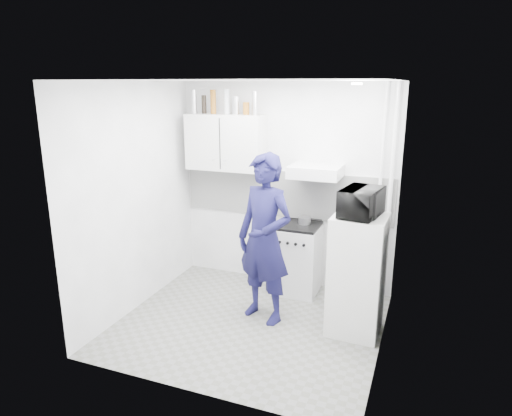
% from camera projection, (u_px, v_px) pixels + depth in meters
% --- Properties ---
extents(floor, '(2.80, 2.80, 0.00)m').
position_uv_depth(floor, '(249.00, 324.00, 5.05)').
color(floor, slate).
rests_on(floor, ground).
extents(ceiling, '(2.80, 2.80, 0.00)m').
position_uv_depth(ceiling, '(248.00, 80.00, 4.37)').
color(ceiling, white).
rests_on(ceiling, wall_back).
extents(wall_back, '(2.80, 0.00, 2.80)m').
position_uv_depth(wall_back, '(286.00, 186.00, 5.84)').
color(wall_back, white).
rests_on(wall_back, floor).
extents(wall_left, '(0.00, 2.60, 2.60)m').
position_uv_depth(wall_left, '(135.00, 199.00, 5.20)').
color(wall_left, white).
rests_on(wall_left, floor).
extents(wall_right, '(0.00, 2.60, 2.60)m').
position_uv_depth(wall_right, '(389.00, 225.00, 4.22)').
color(wall_right, white).
rests_on(wall_right, floor).
extents(person, '(0.79, 0.65, 1.88)m').
position_uv_depth(person, '(265.00, 239.00, 4.95)').
color(person, '#121138').
rests_on(person, floor).
extents(stove, '(0.54, 0.54, 0.86)m').
position_uv_depth(stove, '(297.00, 259.00, 5.75)').
color(stove, silver).
rests_on(stove, floor).
extents(fridge, '(0.55, 0.55, 1.28)m').
position_uv_depth(fridge, '(357.00, 275.00, 4.75)').
color(fridge, silver).
rests_on(fridge, floor).
extents(stove_top, '(0.52, 0.52, 0.03)m').
position_uv_depth(stove_top, '(298.00, 226.00, 5.64)').
color(stove_top, black).
rests_on(stove_top, stove).
extents(saucepan, '(0.15, 0.15, 0.09)m').
position_uv_depth(saucepan, '(305.00, 220.00, 5.65)').
color(saucepan, silver).
rests_on(saucepan, stove_top).
extents(microwave, '(0.56, 0.42, 0.28)m').
position_uv_depth(microwave, '(361.00, 202.00, 4.54)').
color(microwave, black).
rests_on(microwave, fridge).
extents(bottle_a, '(0.07, 0.07, 0.30)m').
position_uv_depth(bottle_a, '(194.00, 102.00, 5.82)').
color(bottle_a, silver).
rests_on(bottle_a, upper_cabinet).
extents(bottle_b, '(0.06, 0.06, 0.23)m').
position_uv_depth(bottle_b, '(204.00, 105.00, 5.78)').
color(bottle_b, black).
rests_on(bottle_b, upper_cabinet).
extents(bottle_c, '(0.07, 0.07, 0.30)m').
position_uv_depth(bottle_c, '(213.00, 102.00, 5.72)').
color(bottle_c, brown).
rests_on(bottle_c, upper_cabinet).
extents(bottle_d, '(0.07, 0.07, 0.31)m').
position_uv_depth(bottle_d, '(227.00, 102.00, 5.65)').
color(bottle_d, '#B2B7BC').
rests_on(bottle_d, upper_cabinet).
extents(canister_a, '(0.09, 0.09, 0.22)m').
position_uv_depth(canister_a, '(236.00, 105.00, 5.62)').
color(canister_a, silver).
rests_on(canister_a, upper_cabinet).
extents(canister_b, '(0.08, 0.08, 0.15)m').
position_uv_depth(canister_b, '(246.00, 108.00, 5.58)').
color(canister_b, brown).
rests_on(canister_b, upper_cabinet).
extents(bottle_e, '(0.07, 0.07, 0.28)m').
position_uv_depth(bottle_e, '(255.00, 103.00, 5.53)').
color(bottle_e, silver).
rests_on(bottle_e, upper_cabinet).
extents(upper_cabinet, '(1.00, 0.35, 0.70)m').
position_uv_depth(upper_cabinet, '(226.00, 142.00, 5.80)').
color(upper_cabinet, silver).
rests_on(upper_cabinet, wall_back).
extents(range_hood, '(0.60, 0.50, 0.14)m').
position_uv_depth(range_hood, '(316.00, 171.00, 5.38)').
color(range_hood, silver).
rests_on(range_hood, wall_back).
extents(backsplash, '(2.74, 0.03, 0.60)m').
position_uv_depth(backsplash, '(285.00, 194.00, 5.85)').
color(backsplash, white).
rests_on(backsplash, wall_back).
extents(pipe_a, '(0.05, 0.05, 2.60)m').
position_uv_depth(pipe_a, '(390.00, 196.00, 5.31)').
color(pipe_a, silver).
rests_on(pipe_a, floor).
extents(pipe_b, '(0.04, 0.04, 2.60)m').
position_uv_depth(pipe_b, '(379.00, 196.00, 5.35)').
color(pipe_b, silver).
rests_on(pipe_b, floor).
extents(ceiling_spot_fixture, '(0.10, 0.10, 0.02)m').
position_uv_depth(ceiling_spot_fixture, '(357.00, 84.00, 4.21)').
color(ceiling_spot_fixture, white).
rests_on(ceiling_spot_fixture, ceiling).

